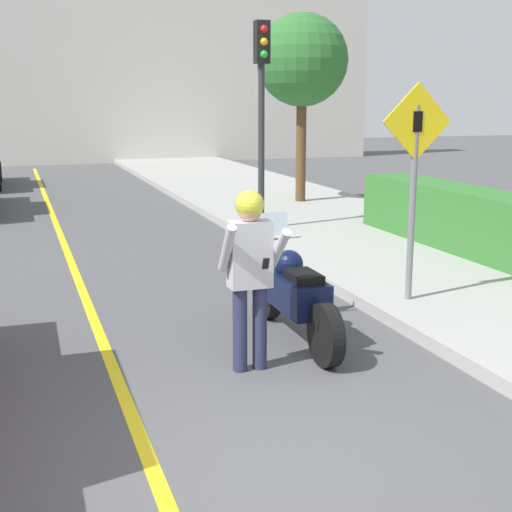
{
  "coord_description": "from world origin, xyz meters",
  "views": [
    {
      "loc": [
        -1.4,
        -4.31,
        2.57
      ],
      "look_at": [
        1.03,
        2.78,
        0.92
      ],
      "focal_mm": 50.0,
      "sensor_mm": 36.0,
      "label": 1
    }
  ],
  "objects_px": {
    "motorcycle": "(294,294)",
    "person_biker": "(250,261)",
    "street_tree": "(302,61)",
    "crossing_sign": "(414,172)",
    "traffic_light": "(262,87)"
  },
  "relations": [
    {
      "from": "motorcycle",
      "to": "traffic_light",
      "type": "xyz_separation_m",
      "value": [
        1.66,
        5.8,
        2.29
      ]
    },
    {
      "from": "motorcycle",
      "to": "traffic_light",
      "type": "distance_m",
      "value": 6.45
    },
    {
      "from": "person_biker",
      "to": "crossing_sign",
      "type": "xyz_separation_m",
      "value": [
        2.48,
        1.24,
        0.65
      ]
    },
    {
      "from": "motorcycle",
      "to": "traffic_light",
      "type": "height_order",
      "value": "traffic_light"
    },
    {
      "from": "person_biker",
      "to": "traffic_light",
      "type": "relative_size",
      "value": 0.46
    },
    {
      "from": "crossing_sign",
      "to": "street_tree",
      "type": "distance_m",
      "value": 8.93
    },
    {
      "from": "person_biker",
      "to": "crossing_sign",
      "type": "height_order",
      "value": "crossing_sign"
    },
    {
      "from": "person_biker",
      "to": "crossing_sign",
      "type": "bearing_deg",
      "value": 26.5
    },
    {
      "from": "person_biker",
      "to": "street_tree",
      "type": "xyz_separation_m",
      "value": [
        4.54,
        9.75,
        2.37
      ]
    },
    {
      "from": "street_tree",
      "to": "person_biker",
      "type": "bearing_deg",
      "value": -114.94
    },
    {
      "from": "traffic_light",
      "to": "motorcycle",
      "type": "bearing_deg",
      "value": -106.02
    },
    {
      "from": "traffic_light",
      "to": "street_tree",
      "type": "bearing_deg",
      "value": 56.64
    },
    {
      "from": "motorcycle",
      "to": "person_biker",
      "type": "relative_size",
      "value": 1.32
    },
    {
      "from": "motorcycle",
      "to": "crossing_sign",
      "type": "relative_size",
      "value": 0.89
    },
    {
      "from": "crossing_sign",
      "to": "street_tree",
      "type": "height_order",
      "value": "street_tree"
    }
  ]
}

